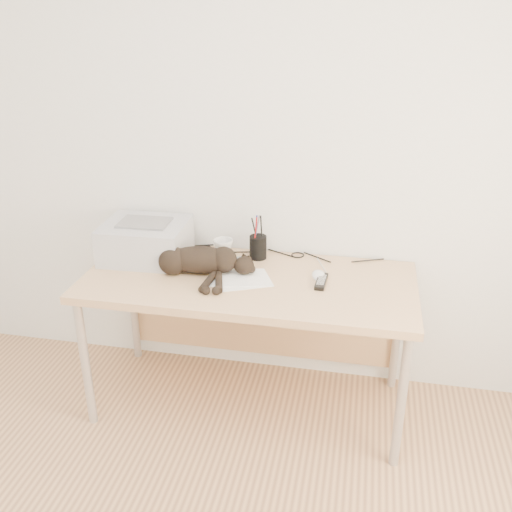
% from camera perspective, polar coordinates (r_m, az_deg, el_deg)
% --- Properties ---
extents(wall_back, '(3.50, 0.00, 3.50)m').
position_cam_1_polar(wall_back, '(2.89, 0.66, 10.89)').
color(wall_back, white).
rests_on(wall_back, floor).
extents(desk, '(1.60, 0.70, 0.74)m').
position_cam_1_polar(desk, '(2.89, -0.41, -3.89)').
color(desk, tan).
rests_on(desk, floor).
extents(printer, '(0.43, 0.37, 0.20)m').
position_cam_1_polar(printer, '(2.99, -10.96, 1.56)').
color(printer, '#B9B9BE').
rests_on(printer, desk).
extents(papers, '(0.34, 0.29, 0.01)m').
position_cam_1_polar(papers, '(2.74, -1.67, -2.31)').
color(papers, white).
rests_on(papers, desk).
extents(cat, '(0.64, 0.30, 0.14)m').
position_cam_1_polar(cat, '(2.79, -5.99, -0.55)').
color(cat, black).
rests_on(cat, desk).
extents(mug, '(0.14, 0.14, 0.09)m').
position_cam_1_polar(mug, '(2.97, -3.30, 0.79)').
color(mug, white).
rests_on(mug, desk).
extents(pen_cup, '(0.09, 0.09, 0.23)m').
position_cam_1_polar(pen_cup, '(2.94, 0.21, 0.94)').
color(pen_cup, black).
rests_on(pen_cup, desk).
extents(remote_grey, '(0.13, 0.17, 0.02)m').
position_cam_1_polar(remote_grey, '(2.87, -1.36, -0.88)').
color(remote_grey, slate).
rests_on(remote_grey, desk).
extents(remote_black, '(0.05, 0.17, 0.02)m').
position_cam_1_polar(remote_black, '(2.72, 6.55, -2.55)').
color(remote_black, black).
rests_on(remote_black, desk).
extents(mouse, '(0.10, 0.13, 0.04)m').
position_cam_1_polar(mouse, '(2.78, 6.34, -1.73)').
color(mouse, white).
rests_on(mouse, desk).
extents(cable_tangle, '(1.36, 0.07, 0.01)m').
position_cam_1_polar(cable_tangle, '(3.02, 0.43, 0.40)').
color(cable_tangle, black).
rests_on(cable_tangle, desk).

